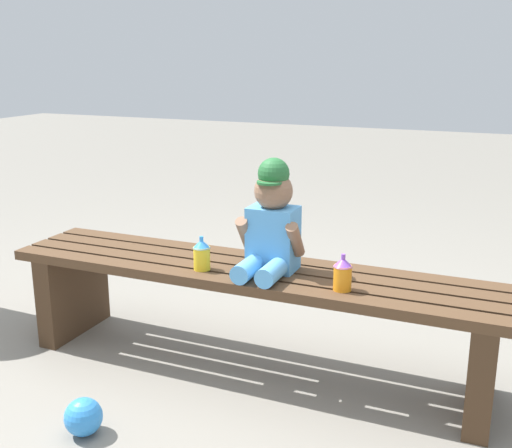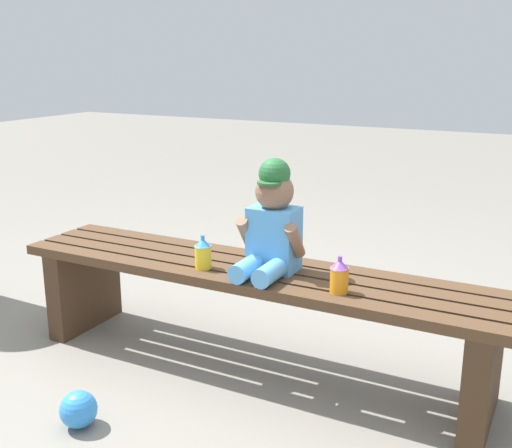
{
  "view_description": "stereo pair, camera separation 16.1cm",
  "coord_description": "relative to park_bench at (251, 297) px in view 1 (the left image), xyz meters",
  "views": [
    {
      "loc": [
        0.86,
        -1.97,
        1.15
      ],
      "look_at": [
        0.04,
        -0.05,
        0.58
      ],
      "focal_mm": 43.92,
      "sensor_mm": 36.0,
      "label": 1
    },
    {
      "loc": [
        1.0,
        -1.91,
        1.15
      ],
      "look_at": [
        0.04,
        -0.05,
        0.58
      ],
      "focal_mm": 43.92,
      "sensor_mm": 36.0,
      "label": 2
    }
  ],
  "objects": [
    {
      "name": "child_figure",
      "position": [
        0.08,
        -0.0,
        0.29
      ],
      "size": [
        0.23,
        0.27,
        0.4
      ],
      "color": "#59A5E5",
      "rests_on": "park_bench"
    },
    {
      "name": "park_bench",
      "position": [
        0.0,
        0.0,
        0.0
      ],
      "size": [
        1.88,
        0.37,
        0.4
      ],
      "color": "#513823",
      "rests_on": "ground_plane"
    },
    {
      "name": "sippy_cup_left",
      "position": [
        -0.15,
        -0.09,
        0.18
      ],
      "size": [
        0.06,
        0.06,
        0.12
      ],
      "color": "yellow",
      "rests_on": "park_bench"
    },
    {
      "name": "toy_ball",
      "position": [
        -0.31,
        -0.6,
        -0.22
      ],
      "size": [
        0.12,
        0.12,
        0.12
      ],
      "primitive_type": "sphere",
      "color": "#338CE5",
      "rests_on": "ground_plane"
    },
    {
      "name": "ground_plane",
      "position": [
        0.0,
        -0.0,
        -0.28
      ],
      "size": [
        16.0,
        16.0,
        0.0
      ],
      "primitive_type": "plane",
      "color": "gray"
    },
    {
      "name": "sippy_cup_right",
      "position": [
        0.36,
        -0.09,
        0.18
      ],
      "size": [
        0.06,
        0.06,
        0.12
      ],
      "color": "orange",
      "rests_on": "park_bench"
    }
  ]
}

